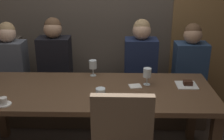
{
  "coord_description": "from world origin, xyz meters",
  "views": [
    {
      "loc": [
        0.22,
        -2.32,
        1.81
      ],
      "look_at": [
        0.17,
        0.24,
        0.84
      ],
      "focal_mm": 44.96,
      "sensor_mm": 36.0,
      "label": 1
    }
  ],
  "objects_px": {
    "diner_near_end": "(190,59)",
    "wine_glass_center_front": "(147,73)",
    "banquette_bench": "(99,104)",
    "diner_redhead": "(10,57)",
    "diner_bearded": "(55,56)",
    "dessert_plate": "(187,84)",
    "diner_far_end": "(141,57)",
    "wine_glass_end_right": "(101,94)",
    "wine_glass_far_right": "(93,65)",
    "espresso_cup": "(4,102)",
    "dining_table": "(93,98)"
  },
  "relations": [
    {
      "from": "diner_redhead",
      "to": "wine_glass_far_right",
      "type": "height_order",
      "value": "diner_redhead"
    },
    {
      "from": "wine_glass_far_right",
      "to": "dessert_plate",
      "type": "height_order",
      "value": "wine_glass_far_right"
    },
    {
      "from": "dining_table",
      "to": "diner_far_end",
      "type": "height_order",
      "value": "diner_far_end"
    },
    {
      "from": "diner_bearded",
      "to": "wine_glass_end_right",
      "type": "xyz_separation_m",
      "value": [
        0.58,
        -1.02,
        0.02
      ]
    },
    {
      "from": "diner_far_end",
      "to": "wine_glass_far_right",
      "type": "bearing_deg",
      "value": -146.32
    },
    {
      "from": "wine_glass_end_right",
      "to": "diner_redhead",
      "type": "bearing_deg",
      "value": 136.69
    },
    {
      "from": "diner_redhead",
      "to": "dessert_plate",
      "type": "distance_m",
      "value": 1.98
    },
    {
      "from": "diner_redhead",
      "to": "espresso_cup",
      "type": "bearing_deg",
      "value": -72.93
    },
    {
      "from": "wine_glass_end_right",
      "to": "dessert_plate",
      "type": "xyz_separation_m",
      "value": [
        0.78,
        0.44,
        -0.1
      ]
    },
    {
      "from": "dining_table",
      "to": "diner_near_end",
      "type": "bearing_deg",
      "value": 33.61
    },
    {
      "from": "diner_near_end",
      "to": "wine_glass_far_right",
      "type": "height_order",
      "value": "diner_near_end"
    },
    {
      "from": "diner_bearded",
      "to": "dessert_plate",
      "type": "height_order",
      "value": "diner_bearded"
    },
    {
      "from": "banquette_bench",
      "to": "diner_bearded",
      "type": "distance_m",
      "value": 0.78
    },
    {
      "from": "diner_far_end",
      "to": "diner_near_end",
      "type": "relative_size",
      "value": 1.06
    },
    {
      "from": "banquette_bench",
      "to": "diner_far_end",
      "type": "bearing_deg",
      "value": -2.19
    },
    {
      "from": "diner_bearded",
      "to": "wine_glass_center_front",
      "type": "distance_m",
      "value": 1.14
    },
    {
      "from": "banquette_bench",
      "to": "diner_near_end",
      "type": "distance_m",
      "value": 1.2
    },
    {
      "from": "diner_redhead",
      "to": "banquette_bench",
      "type": "bearing_deg",
      "value": -0.02
    },
    {
      "from": "diner_redhead",
      "to": "wine_glass_center_front",
      "type": "bearing_deg",
      "value": -20.91
    },
    {
      "from": "espresso_cup",
      "to": "diner_far_end",
      "type": "bearing_deg",
      "value": 40.04
    },
    {
      "from": "diner_near_end",
      "to": "dessert_plate",
      "type": "height_order",
      "value": "diner_near_end"
    },
    {
      "from": "banquette_bench",
      "to": "diner_near_end",
      "type": "bearing_deg",
      "value": -0.27
    },
    {
      "from": "diner_bearded",
      "to": "dessert_plate",
      "type": "bearing_deg",
      "value": -23.08
    },
    {
      "from": "diner_near_end",
      "to": "wine_glass_center_front",
      "type": "xyz_separation_m",
      "value": [
        -0.54,
        -0.57,
        0.04
      ]
    },
    {
      "from": "dessert_plate",
      "to": "diner_far_end",
      "type": "bearing_deg",
      "value": 124.23
    },
    {
      "from": "diner_bearded",
      "to": "banquette_bench",
      "type": "bearing_deg",
      "value": 1.73
    },
    {
      "from": "banquette_bench",
      "to": "wine_glass_end_right",
      "type": "xyz_separation_m",
      "value": [
        0.09,
        -1.04,
        0.63
      ]
    },
    {
      "from": "diner_near_end",
      "to": "wine_glass_far_right",
      "type": "xyz_separation_m",
      "value": [
        -1.07,
        -0.35,
        0.05
      ]
    },
    {
      "from": "wine_glass_far_right",
      "to": "espresso_cup",
      "type": "distance_m",
      "value": 0.94
    },
    {
      "from": "banquette_bench",
      "to": "wine_glass_center_front",
      "type": "height_order",
      "value": "wine_glass_center_front"
    },
    {
      "from": "dessert_plate",
      "to": "banquette_bench",
      "type": "bearing_deg",
      "value": 145.79
    },
    {
      "from": "diner_far_end",
      "to": "espresso_cup",
      "type": "height_order",
      "value": "diner_far_end"
    },
    {
      "from": "diner_far_end",
      "to": "wine_glass_far_right",
      "type": "relative_size",
      "value": 4.94
    },
    {
      "from": "diner_far_end",
      "to": "espresso_cup",
      "type": "relative_size",
      "value": 6.75
    },
    {
      "from": "diner_bearded",
      "to": "dessert_plate",
      "type": "relative_size",
      "value": 4.33
    },
    {
      "from": "wine_glass_far_right",
      "to": "diner_redhead",
      "type": "bearing_deg",
      "value": 159.96
    },
    {
      "from": "dining_table",
      "to": "banquette_bench",
      "type": "bearing_deg",
      "value": 90.0
    },
    {
      "from": "diner_bearded",
      "to": "dessert_plate",
      "type": "xyz_separation_m",
      "value": [
        1.37,
        -0.58,
        -0.09
      ]
    },
    {
      "from": "banquette_bench",
      "to": "wine_glass_far_right",
      "type": "xyz_separation_m",
      "value": [
        -0.03,
        -0.36,
        0.63
      ]
    },
    {
      "from": "dining_table",
      "to": "wine_glass_center_front",
      "type": "bearing_deg",
      "value": 13.8
    },
    {
      "from": "diner_near_end",
      "to": "wine_glass_far_right",
      "type": "bearing_deg",
      "value": -161.75
    },
    {
      "from": "diner_far_end",
      "to": "wine_glass_center_front",
      "type": "bearing_deg",
      "value": -88.16
    },
    {
      "from": "diner_redhead",
      "to": "diner_bearded",
      "type": "bearing_deg",
      "value": -1.66
    },
    {
      "from": "diner_far_end",
      "to": "wine_glass_end_right",
      "type": "relative_size",
      "value": 4.94
    },
    {
      "from": "dining_table",
      "to": "diner_bearded",
      "type": "relative_size",
      "value": 2.68
    },
    {
      "from": "banquette_bench",
      "to": "wine_glass_center_front",
      "type": "relative_size",
      "value": 15.24
    },
    {
      "from": "diner_redhead",
      "to": "diner_near_end",
      "type": "xyz_separation_m",
      "value": [
        2.05,
        -0.01,
        -0.0
      ]
    },
    {
      "from": "wine_glass_end_right",
      "to": "banquette_bench",
      "type": "bearing_deg",
      "value": 95.09
    },
    {
      "from": "dining_table",
      "to": "dessert_plate",
      "type": "distance_m",
      "value": 0.89
    },
    {
      "from": "banquette_bench",
      "to": "diner_far_end",
      "type": "distance_m",
      "value": 0.77
    }
  ]
}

